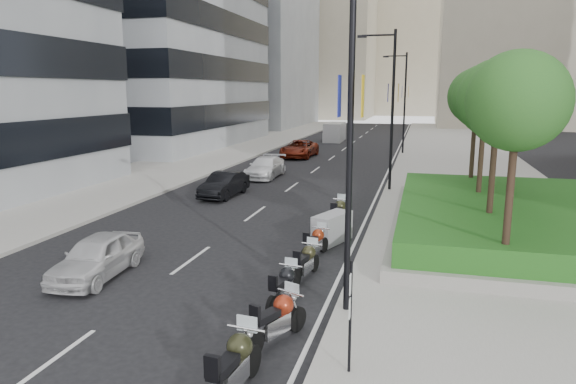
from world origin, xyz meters
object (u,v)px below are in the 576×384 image
(motorcycle_5, at_px, (332,228))
(car_c, at_px, (265,167))
(delivery_van, at_px, (334,133))
(motorcycle_2, at_px, (284,287))
(lamp_post_1, at_px, (390,103))
(motorcycle_6, at_px, (339,214))
(parking_sign, at_px, (350,311))
(lamp_post_0, at_px, (344,119))
(motorcycle_3, at_px, (306,262))
(motorcycle_4, at_px, (315,243))
(lamp_post_2, at_px, (403,98))
(motorcycle_1, at_px, (277,319))
(car_d, at_px, (299,149))
(car_b, at_px, (224,185))
(car_a, at_px, (97,256))
(motorcycle_0, at_px, (234,367))

(motorcycle_5, relative_size, car_c, 0.43)
(car_c, distance_m, delivery_van, 25.49)
(motorcycle_2, bearing_deg, car_c, 26.90)
(motorcycle_2, xyz_separation_m, delivery_van, (-6.34, 45.35, 0.43))
(lamp_post_1, height_order, motorcycle_6, lamp_post_1)
(parking_sign, xyz_separation_m, motorcycle_6, (-2.06, 11.39, -0.83))
(motorcycle_5, distance_m, motorcycle_6, 2.15)
(car_c, bearing_deg, motorcycle_2, -71.50)
(motorcycle_5, bearing_deg, lamp_post_0, -147.27)
(delivery_van, bearing_deg, motorcycle_3, -82.20)
(motorcycle_4, bearing_deg, motorcycle_2, -164.73)
(lamp_post_2, bearing_deg, delivery_van, 127.04)
(motorcycle_5, bearing_deg, motorcycle_3, -160.78)
(motorcycle_6, bearing_deg, motorcycle_1, -173.51)
(motorcycle_3, distance_m, motorcycle_6, 6.14)
(lamp_post_2, height_order, motorcycle_1, lamp_post_2)
(motorcycle_4, bearing_deg, car_d, 29.79)
(delivery_van, bearing_deg, lamp_post_0, -80.87)
(lamp_post_1, xyz_separation_m, parking_sign, (0.66, -20.00, -3.61))
(car_b, bearing_deg, car_d, 92.92)
(motorcycle_1, xyz_separation_m, car_d, (-7.33, 32.73, 0.15))
(motorcycle_4, relative_size, car_c, 0.41)
(lamp_post_1, relative_size, car_c, 1.92)
(car_b, height_order, car_c, car_c)
(lamp_post_1, distance_m, motorcycle_6, 9.79)
(lamp_post_2, height_order, delivery_van, lamp_post_2)
(lamp_post_1, height_order, car_c, lamp_post_1)
(lamp_post_0, height_order, motorcycle_6, lamp_post_0)
(car_d, bearing_deg, motorcycle_3, -74.25)
(car_d, bearing_deg, parking_sign, -73.01)
(car_a, bearing_deg, motorcycle_2, -9.78)
(lamp_post_2, xyz_separation_m, car_c, (-8.23, -15.02, -4.38))
(lamp_post_0, relative_size, motorcycle_3, 4.47)
(motorcycle_0, xyz_separation_m, motorcycle_3, (-0.07, 6.47, -0.10))
(car_d, bearing_deg, delivery_van, 89.59)
(parking_sign, bearing_deg, car_a, 155.91)
(motorcycle_6, xyz_separation_m, car_c, (-6.82, 11.59, 0.06))
(motorcycle_0, bearing_deg, parking_sign, -53.04)
(lamp_post_2, height_order, motorcycle_5, lamp_post_2)
(motorcycle_2, relative_size, motorcycle_4, 1.05)
(lamp_post_2, xyz_separation_m, motorcycle_4, (-1.57, -30.67, -4.54))
(motorcycle_0, distance_m, motorcycle_3, 6.47)
(motorcycle_0, xyz_separation_m, motorcycle_5, (0.04, 10.46, -0.07))
(lamp_post_1, bearing_deg, motorcycle_3, -95.52)
(car_d, bearing_deg, motorcycle_6, -70.61)
(lamp_post_0, relative_size, car_c, 1.92)
(lamp_post_0, xyz_separation_m, motorcycle_6, (-1.41, 8.39, -4.44))
(car_c, relative_size, delivery_van, 0.94)
(lamp_post_0, xyz_separation_m, lamp_post_2, (0.00, 35.00, 0.00))
(car_c, bearing_deg, car_d, 91.29)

